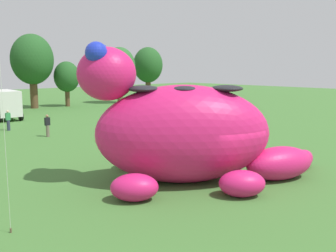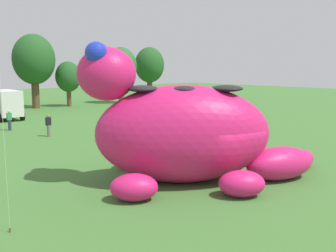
# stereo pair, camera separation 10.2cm
# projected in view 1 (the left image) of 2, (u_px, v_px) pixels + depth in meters

# --- Properties ---
(ground_plane) EXTENTS (160.00, 160.00, 0.00)m
(ground_plane) POSITION_uv_depth(u_px,v_px,m) (229.00, 185.00, 17.58)
(ground_plane) COLOR #427533
(giant_inflatable_creature) EXTENTS (11.91, 8.82, 6.37)m
(giant_inflatable_creature) POSITION_uv_depth(u_px,v_px,m) (183.00, 132.00, 17.86)
(giant_inflatable_creature) COLOR #E01E6B
(giant_inflatable_creature) RESTS_ON ground
(box_truck) EXTENTS (2.75, 6.54, 2.95)m
(box_truck) POSITION_uv_depth(u_px,v_px,m) (2.00, 103.00, 39.52)
(box_truck) COLOR #B2231E
(box_truck) RESTS_ON ground
(tree_centre_right) EXTENTS (5.29, 5.29, 9.38)m
(tree_centre_right) POSITION_uv_depth(u_px,v_px,m) (32.00, 60.00, 49.01)
(tree_centre_right) COLOR brown
(tree_centre_right) RESTS_ON ground
(tree_mid_right) EXTENTS (3.38, 3.38, 5.99)m
(tree_mid_right) POSITION_uv_depth(u_px,v_px,m) (67.00, 77.00, 51.74)
(tree_mid_right) COLOR brown
(tree_mid_right) RESTS_ON ground
(tree_right) EXTENTS (4.56, 4.56, 8.09)m
(tree_right) POSITION_uv_depth(u_px,v_px,m) (120.00, 67.00, 56.20)
(tree_right) COLOR brown
(tree_right) RESTS_ON ground
(tree_far_right) EXTENTS (4.73, 4.73, 8.39)m
(tree_far_right) POSITION_uv_depth(u_px,v_px,m) (148.00, 65.00, 62.65)
(tree_far_right) COLOR brown
(tree_far_right) RESTS_ON ground
(spectator_near_inflatable) EXTENTS (0.38, 0.26, 1.71)m
(spectator_near_inflatable) POSITION_uv_depth(u_px,v_px,m) (8.00, 120.00, 32.47)
(spectator_near_inflatable) COLOR #2D334C
(spectator_near_inflatable) RESTS_ON ground
(spectator_mid_field) EXTENTS (0.38, 0.26, 1.71)m
(spectator_mid_field) POSITION_uv_depth(u_px,v_px,m) (47.00, 126.00, 29.60)
(spectator_mid_field) COLOR #726656
(spectator_mid_field) RESTS_ON ground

